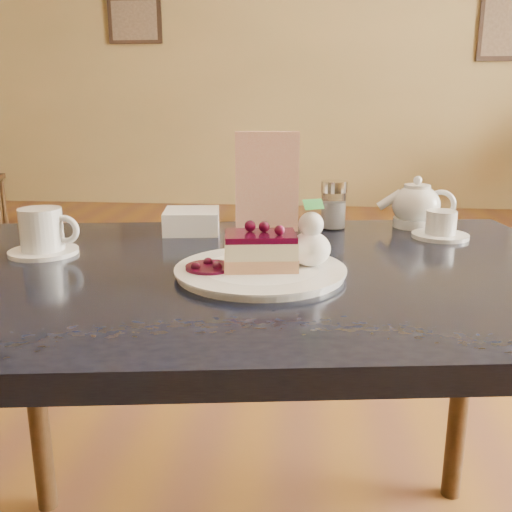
# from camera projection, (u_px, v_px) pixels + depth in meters

# --- Properties ---
(main_table) EXTENTS (1.22, 0.91, 0.71)m
(main_table) POSITION_uv_depth(u_px,v_px,m) (259.00, 309.00, 0.97)
(main_table) COLOR black
(main_table) RESTS_ON ground
(dessert_plate) EXTENTS (0.26, 0.26, 0.01)m
(dessert_plate) POSITION_uv_depth(u_px,v_px,m) (260.00, 271.00, 0.90)
(dessert_plate) COLOR white
(dessert_plate) RESTS_ON main_table
(cheesecake_slice) EXTENTS (0.12, 0.10, 0.06)m
(cheesecake_slice) POSITION_uv_depth(u_px,v_px,m) (260.00, 251.00, 0.89)
(cheesecake_slice) COLOR #E3AD7F
(cheesecake_slice) RESTS_ON dessert_plate
(whipped_cream) EXTENTS (0.06, 0.06, 0.06)m
(whipped_cream) POSITION_uv_depth(u_px,v_px,m) (310.00, 249.00, 0.90)
(whipped_cream) COLOR white
(whipped_cream) RESTS_ON dessert_plate
(berry_sauce) EXTENTS (0.08, 0.08, 0.01)m
(berry_sauce) POSITION_uv_depth(u_px,v_px,m) (209.00, 267.00, 0.89)
(berry_sauce) COLOR #330419
(berry_sauce) RESTS_ON dessert_plate
(coffee_set) EXTENTS (0.13, 0.12, 0.08)m
(coffee_set) POSITION_uv_depth(u_px,v_px,m) (43.00, 234.00, 1.02)
(coffee_set) COLOR white
(coffee_set) RESTS_ON main_table
(tea_set) EXTENTS (0.19, 0.21, 0.10)m
(tea_set) POSITION_uv_depth(u_px,v_px,m) (420.00, 210.00, 1.22)
(tea_set) COLOR white
(tea_set) RESTS_ON main_table
(menu_card) EXTENTS (0.13, 0.05, 0.21)m
(menu_card) POSITION_uv_depth(u_px,v_px,m) (267.00, 182.00, 1.19)
(menu_card) COLOR #FAE0C5
(menu_card) RESTS_ON main_table
(sugar_shaker) EXTENTS (0.06, 0.06, 0.10)m
(sugar_shaker) POSITION_uv_depth(u_px,v_px,m) (333.00, 204.00, 1.22)
(sugar_shaker) COLOR white
(sugar_shaker) RESTS_ON main_table
(napkin_stack) EXTENTS (0.13, 0.13, 0.05)m
(napkin_stack) POSITION_uv_depth(u_px,v_px,m) (192.00, 221.00, 1.20)
(napkin_stack) COLOR white
(napkin_stack) RESTS_ON main_table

